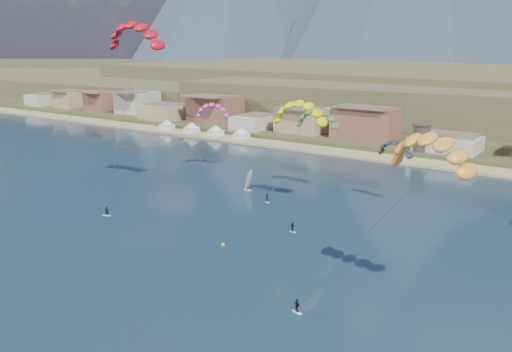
# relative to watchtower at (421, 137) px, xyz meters

# --- Properties ---
(ground) EXTENTS (2400.00, 2400.00, 0.00)m
(ground) POSITION_rel_watchtower_xyz_m (-5.00, -114.00, -6.37)
(ground) COLOR black
(ground) RESTS_ON ground
(beach) EXTENTS (2200.00, 12.00, 0.90)m
(beach) POSITION_rel_watchtower_xyz_m (-5.00, -8.00, -6.12)
(beach) COLOR tan
(beach) RESTS_ON ground
(town) EXTENTS (400.00, 24.00, 12.00)m
(town) POSITION_rel_watchtower_xyz_m (-45.00, 8.00, 1.63)
(town) COLOR beige
(town) RESTS_ON ground
(watchtower) EXTENTS (5.82, 5.82, 8.60)m
(watchtower) POSITION_rel_watchtower_xyz_m (0.00, 0.00, 0.00)
(watchtower) COLOR #47382D
(watchtower) RESTS_ON ground
(beach_tents) EXTENTS (43.40, 6.40, 5.00)m
(beach_tents) POSITION_rel_watchtower_xyz_m (-81.25, -8.00, -2.66)
(beach_tents) COLOR white
(beach_tents) RESTS_ON ground
(kitesurfer_red) EXTENTS (14.72, 18.58, 41.13)m
(kitesurfer_red) POSITION_rel_watchtower_xyz_m (-37.57, -80.82, 30.93)
(kitesurfer_red) COLOR silver
(kitesurfer_red) RESTS_ON ground
(kitesurfer_yellow) EXTENTS (13.69, 16.97, 26.20)m
(kitesurfer_yellow) POSITION_rel_watchtower_xyz_m (-3.69, -67.88, 15.23)
(kitesurfer_yellow) COLOR silver
(kitesurfer_yellow) RESTS_ON ground
(kitesurfer_orange) EXTENTS (20.16, 15.11, 27.59)m
(kitesurfer_orange) POSITION_rel_watchtower_xyz_m (32.78, -97.26, 16.00)
(kitesurfer_orange) COLOR silver
(kitesurfer_orange) RESTS_ON ground
(kitesurfer_green) EXTENTS (11.97, 15.77, 22.83)m
(kitesurfer_green) POSITION_rel_watchtower_xyz_m (-6.39, -55.55, 12.28)
(kitesurfer_green) COLOR silver
(kitesurfer_green) RESTS_ON ground
(distant_kite_pink) EXTENTS (9.79, 7.85, 20.69)m
(distant_kite_pink) POSITION_rel_watchtower_xyz_m (-40.28, -52.03, 11.41)
(distant_kite_pink) COLOR #262626
(distant_kite_pink) RESTS_ON ground
(distant_kite_dark) EXTENTS (8.54, 6.07, 16.33)m
(distant_kite_dark) POSITION_rel_watchtower_xyz_m (11.89, -53.50, 6.98)
(distant_kite_dark) COLOR #262626
(distant_kite_dark) RESTS_ON ground
(windsurfer) EXTENTS (2.88, 3.14, 4.87)m
(windsurfer) POSITION_rel_watchtower_xyz_m (-21.66, -61.66, -4.82)
(windsurfer) COLOR silver
(windsurfer) RESTS_ON ground
(buoy) EXTENTS (0.68, 0.68, 0.68)m
(buoy) POSITION_rel_watchtower_xyz_m (-3.60, -94.29, -6.25)
(buoy) COLOR yellow
(buoy) RESTS_ON ground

